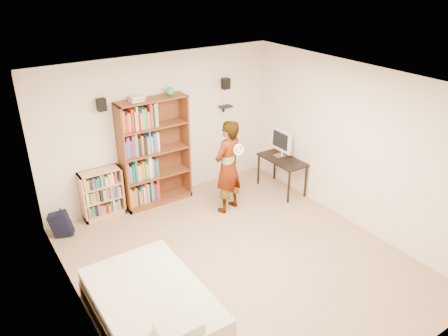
{
  "coord_description": "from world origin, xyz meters",
  "views": [
    {
      "loc": [
        -3.14,
        -4.31,
        4.09
      ],
      "look_at": [
        0.12,
        0.6,
        1.28
      ],
      "focal_mm": 35.0,
      "sensor_mm": 36.0,
      "label": 1
    }
  ],
  "objects_px": {
    "daybed": "(152,304)",
    "person": "(228,167)",
    "tall_bookshelf": "(155,153)",
    "computer_desk": "(281,174)",
    "low_bookshelf": "(102,194)"
  },
  "relations": [
    {
      "from": "tall_bookshelf",
      "to": "computer_desk",
      "type": "xyz_separation_m",
      "value": [
        2.21,
        -0.92,
        -0.66
      ]
    },
    {
      "from": "computer_desk",
      "to": "low_bookshelf",
      "type": "bearing_deg",
      "value": 163.27
    },
    {
      "from": "low_bookshelf",
      "to": "person",
      "type": "xyz_separation_m",
      "value": [
        1.95,
        -1.0,
        0.4
      ]
    },
    {
      "from": "computer_desk",
      "to": "tall_bookshelf",
      "type": "bearing_deg",
      "value": 157.34
    },
    {
      "from": "computer_desk",
      "to": "person",
      "type": "distance_m",
      "value": 1.38
    },
    {
      "from": "tall_bookshelf",
      "to": "person",
      "type": "xyz_separation_m",
      "value": [
        0.93,
        -0.95,
        -0.15
      ]
    },
    {
      "from": "daybed",
      "to": "person",
      "type": "distance_m",
      "value": 2.96
    },
    {
      "from": "tall_bookshelf",
      "to": "low_bookshelf",
      "type": "height_order",
      "value": "tall_bookshelf"
    },
    {
      "from": "low_bookshelf",
      "to": "daybed",
      "type": "xyz_separation_m",
      "value": [
        -0.36,
        -2.76,
        -0.16
      ]
    },
    {
      "from": "tall_bookshelf",
      "to": "low_bookshelf",
      "type": "bearing_deg",
      "value": 177.25
    },
    {
      "from": "tall_bookshelf",
      "to": "computer_desk",
      "type": "height_order",
      "value": "tall_bookshelf"
    },
    {
      "from": "person",
      "to": "computer_desk",
      "type": "bearing_deg",
      "value": 163.02
    },
    {
      "from": "daybed",
      "to": "low_bookshelf",
      "type": "bearing_deg",
      "value": 82.54
    },
    {
      "from": "daybed",
      "to": "person",
      "type": "height_order",
      "value": "person"
    },
    {
      "from": "tall_bookshelf",
      "to": "computer_desk",
      "type": "relative_size",
      "value": 2.02
    }
  ]
}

